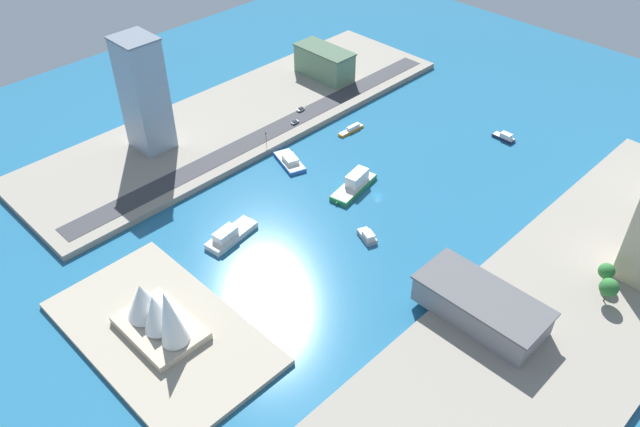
% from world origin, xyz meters
% --- Properties ---
extents(ground_plane, '(440.00, 440.00, 0.00)m').
position_xyz_m(ground_plane, '(0.00, 0.00, 0.00)').
color(ground_plane, '#23668E').
extents(quay_west, '(70.00, 240.00, 2.97)m').
position_xyz_m(quay_west, '(-94.39, 0.00, 1.48)').
color(quay_west, gray).
rests_on(quay_west, ground_plane).
extents(quay_east, '(70.00, 240.00, 2.97)m').
position_xyz_m(quay_east, '(94.39, 0.00, 1.48)').
color(quay_east, gray).
rests_on(quay_east, ground_plane).
extents(peninsula_point, '(84.03, 48.10, 2.00)m').
position_xyz_m(peninsula_point, '(1.21, 113.76, 1.00)').
color(peninsula_point, '#A89E89').
rests_on(peninsula_point, ground_plane).
extents(road_strip, '(11.38, 228.00, 0.15)m').
position_xyz_m(road_strip, '(71.01, 0.00, 3.04)').
color(road_strip, '#38383D').
rests_on(road_strip, quay_east).
extents(patrol_launch_navy, '(12.45, 4.14, 3.78)m').
position_xyz_m(patrol_launch_navy, '(-14.15, -80.41, 1.46)').
color(patrol_launch_navy, '#1E284C').
rests_on(patrol_launch_navy, ground_plane).
extents(ferry_white_commuter, '(11.16, 25.86, 6.19)m').
position_xyz_m(ferry_white_commuter, '(23.89, 64.75, 2.15)').
color(ferry_white_commuter, silver).
rests_on(ferry_white_commuter, ground_plane).
extents(water_taxi_orange, '(3.79, 16.49, 2.91)m').
position_xyz_m(water_taxi_orange, '(45.62, -31.96, 1.06)').
color(water_taxi_orange, orange).
rests_on(water_taxi_orange, ground_plane).
extents(catamaran_blue, '(21.69, 14.23, 4.26)m').
position_xyz_m(catamaran_blue, '(46.56, 10.37, 1.47)').
color(catamaran_blue, blue).
rests_on(catamaran_blue, ground_plane).
extents(yacht_sleek_gray, '(11.75, 7.93, 3.73)m').
position_xyz_m(yacht_sleek_gray, '(-15.72, 25.15, 1.49)').
color(yacht_sleek_gray, '#999EA3').
rests_on(yacht_sleek_gray, ground_plane).
extents(ferry_green_doubledeck, '(13.45, 28.65, 7.69)m').
position_xyz_m(ferry_green_doubledeck, '(11.19, 3.31, 2.68)').
color(ferry_green_doubledeck, '#2D8C4C').
rests_on(ferry_green_doubledeck, ground_plane).
extents(terminal_long_green, '(35.40, 16.17, 16.58)m').
position_xyz_m(terminal_long_green, '(94.90, -62.19, 11.29)').
color(terminal_long_green, slate).
rests_on(terminal_long_green, quay_east).
extents(warehouse_low_gray, '(46.49, 21.46, 11.05)m').
position_xyz_m(warehouse_low_gray, '(-73.47, 31.23, 8.53)').
color(warehouse_low_gray, gray).
rests_on(warehouse_low_gray, quay_west).
extents(tower_tall_glass, '(19.32, 16.88, 55.29)m').
position_xyz_m(tower_tall_glass, '(102.25, 49.31, 30.65)').
color(tower_tall_glass, '#8C9EB2').
rests_on(tower_tall_glass, quay_east).
extents(van_white, '(2.08, 4.47, 1.60)m').
position_xyz_m(van_white, '(75.32, -24.55, 3.90)').
color(van_white, black).
rests_on(van_white, road_strip).
extents(sedan_silver, '(1.96, 4.33, 1.46)m').
position_xyz_m(sedan_silver, '(68.05, -13.44, 3.85)').
color(sedan_silver, black).
rests_on(sedan_silver, road_strip).
extents(traffic_light_waterfront, '(0.36, 0.36, 6.50)m').
position_xyz_m(traffic_light_waterfront, '(63.91, 9.76, 7.31)').
color(traffic_light_waterfront, black).
rests_on(traffic_light_waterfront, quay_east).
extents(opera_landmark, '(31.20, 21.04, 24.69)m').
position_xyz_m(opera_landmark, '(1.55, 113.76, 10.55)').
color(opera_landmark, '#BCAD93').
rests_on(opera_landmark, peninsula_point).
extents(park_tree_cluster, '(11.00, 14.36, 10.39)m').
position_xyz_m(park_tree_cluster, '(-99.66, -10.06, 9.74)').
color(park_tree_cluster, brown).
rests_on(park_tree_cluster, quay_west).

